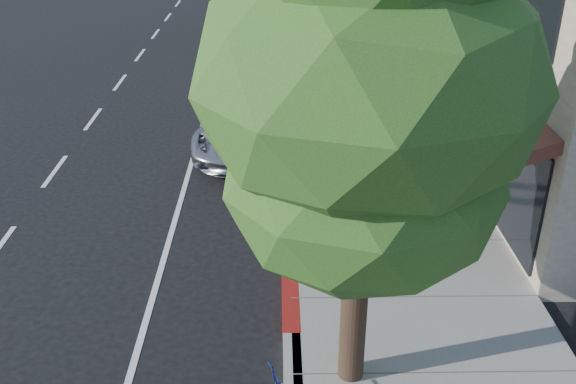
{
  "coord_description": "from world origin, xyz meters",
  "views": [
    {
      "loc": [
        -0.2,
        -9.68,
        7.23
      ],
      "look_at": [
        -0.01,
        1.97,
        1.35
      ],
      "focal_mm": 40.0,
      "sensor_mm": 36.0,
      "label": 1
    }
  ],
  "objects_px": {
    "street_tree_0": "(367,89)",
    "silver_suv": "(253,120)",
    "pedestrian": "(443,153)",
    "cyclist": "(299,188)",
    "white_pickup": "(270,55)",
    "dark_suv_far": "(239,17)",
    "dark_sedan": "(268,109)",
    "street_tree_1": "(330,16)"
  },
  "relations": [
    {
      "from": "street_tree_0",
      "to": "white_pickup",
      "type": "xyz_separation_m",
      "value": [
        -1.4,
        17.1,
        -4.06
      ]
    },
    {
      "from": "dark_suv_far",
      "to": "silver_suv",
      "type": "bearing_deg",
      "value": -86.76
    },
    {
      "from": "dark_sedan",
      "to": "white_pickup",
      "type": "height_order",
      "value": "white_pickup"
    },
    {
      "from": "cyclist",
      "to": "pedestrian",
      "type": "relative_size",
      "value": 1.02
    },
    {
      "from": "cyclist",
      "to": "dark_sedan",
      "type": "distance_m",
      "value": 6.05
    },
    {
      "from": "dark_sedan",
      "to": "pedestrian",
      "type": "distance_m",
      "value": 6.16
    },
    {
      "from": "street_tree_0",
      "to": "street_tree_1",
      "type": "xyz_separation_m",
      "value": [
        0.0,
        6.0,
        -0.31
      ]
    },
    {
      "from": "dark_suv_far",
      "to": "white_pickup",
      "type": "bearing_deg",
      "value": -78.77
    },
    {
      "from": "dark_suv_far",
      "to": "pedestrian",
      "type": "height_order",
      "value": "pedestrian"
    },
    {
      "from": "street_tree_0",
      "to": "dark_suv_far",
      "type": "relative_size",
      "value": 1.75
    },
    {
      "from": "silver_suv",
      "to": "white_pickup",
      "type": "bearing_deg",
      "value": 94.56
    },
    {
      "from": "cyclist",
      "to": "dark_sedan",
      "type": "bearing_deg",
      "value": 13.32
    },
    {
      "from": "street_tree_1",
      "to": "white_pickup",
      "type": "relative_size",
      "value": 1.46
    },
    {
      "from": "cyclist",
      "to": "street_tree_1",
      "type": "bearing_deg",
      "value": -26.83
    },
    {
      "from": "silver_suv",
      "to": "pedestrian",
      "type": "height_order",
      "value": "pedestrian"
    },
    {
      "from": "silver_suv",
      "to": "dark_suv_far",
      "type": "height_order",
      "value": "silver_suv"
    },
    {
      "from": "street_tree_0",
      "to": "street_tree_1",
      "type": "relative_size",
      "value": 1.05
    },
    {
      "from": "cyclist",
      "to": "white_pickup",
      "type": "xyz_separation_m",
      "value": [
        -0.75,
        12.1,
        -0.21
      ]
    },
    {
      "from": "cyclist",
      "to": "pedestrian",
      "type": "height_order",
      "value": "pedestrian"
    },
    {
      "from": "street_tree_0",
      "to": "silver_suv",
      "type": "relative_size",
      "value": 1.34
    },
    {
      "from": "street_tree_0",
      "to": "dark_suv_far",
      "type": "xyz_separation_m",
      "value": [
        -2.97,
        24.2,
        -4.04
      ]
    },
    {
      "from": "cyclist",
      "to": "white_pickup",
      "type": "distance_m",
      "value": 12.13
    },
    {
      "from": "silver_suv",
      "to": "white_pickup",
      "type": "xyz_separation_m",
      "value": [
        0.44,
        7.38,
        -0.07
      ]
    },
    {
      "from": "street_tree_0",
      "to": "silver_suv",
      "type": "distance_m",
      "value": 10.67
    },
    {
      "from": "street_tree_0",
      "to": "silver_suv",
      "type": "bearing_deg",
      "value": 100.69
    },
    {
      "from": "street_tree_1",
      "to": "dark_suv_far",
      "type": "height_order",
      "value": "street_tree_1"
    },
    {
      "from": "dark_sedan",
      "to": "dark_suv_far",
      "type": "xyz_separation_m",
      "value": [
        -1.57,
        13.2,
        0.07
      ]
    },
    {
      "from": "dark_sedan",
      "to": "pedestrian",
      "type": "bearing_deg",
      "value": -43.53
    },
    {
      "from": "dark_sedan",
      "to": "pedestrian",
      "type": "height_order",
      "value": "pedestrian"
    },
    {
      "from": "street_tree_1",
      "to": "street_tree_0",
      "type": "bearing_deg",
      "value": -90.0
    },
    {
      "from": "white_pickup",
      "to": "dark_sedan",
      "type": "bearing_deg",
      "value": -87.36
    },
    {
      "from": "street_tree_0",
      "to": "dark_suv_far",
      "type": "bearing_deg",
      "value": 96.99
    },
    {
      "from": "pedestrian",
      "to": "street_tree_1",
      "type": "bearing_deg",
      "value": 3.78
    },
    {
      "from": "silver_suv",
      "to": "dark_suv_far",
      "type": "xyz_separation_m",
      "value": [
        -1.13,
        14.47,
        -0.04
      ]
    },
    {
      "from": "street_tree_1",
      "to": "white_pickup",
      "type": "height_order",
      "value": "street_tree_1"
    },
    {
      "from": "silver_suv",
      "to": "white_pickup",
      "type": "distance_m",
      "value": 7.39
    },
    {
      "from": "dark_sedan",
      "to": "cyclist",
      "type": "bearing_deg",
      "value": -80.8
    },
    {
      "from": "street_tree_1",
      "to": "dark_sedan",
      "type": "distance_m",
      "value": 6.43
    },
    {
      "from": "street_tree_1",
      "to": "white_pickup",
      "type": "xyz_separation_m",
      "value": [
        -1.4,
        11.1,
        -3.75
      ]
    },
    {
      "from": "dark_sedan",
      "to": "white_pickup",
      "type": "bearing_deg",
      "value": 92.07
    },
    {
      "from": "silver_suv",
      "to": "street_tree_0",
      "type": "bearing_deg",
      "value": -71.36
    },
    {
      "from": "pedestrian",
      "to": "cyclist",
      "type": "bearing_deg",
      "value": 16.31
    }
  ]
}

